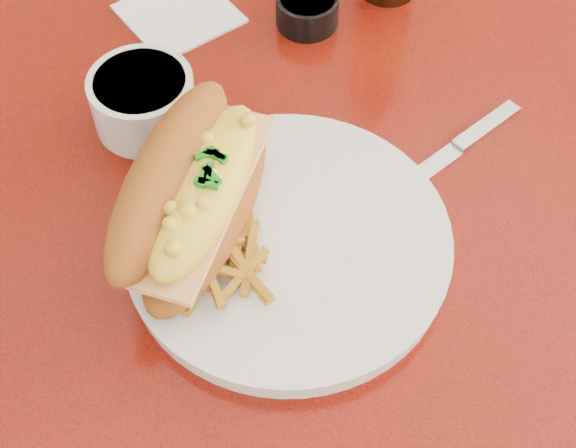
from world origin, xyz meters
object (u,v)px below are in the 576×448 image
object	(u,v)px
mac_hoagie	(193,192)
sauce_cup_right	(307,9)
diner_table	(263,265)
booth_bench_far	(126,30)
gravy_ramekin	(143,100)
dinner_plate	(288,243)
knife	(450,154)
fork	(342,184)

from	to	relation	value
mac_hoagie	sauce_cup_right	distance (m)	0.30
diner_table	booth_bench_far	size ratio (longest dim) A/B	1.03
mac_hoagie	gravy_ramekin	distance (m)	0.15
mac_hoagie	gravy_ramekin	size ratio (longest dim) A/B	2.19
dinner_plate	gravy_ramekin	distance (m)	0.21
mac_hoagie	knife	distance (m)	0.26
diner_table	mac_hoagie	xyz separation A→B (m)	(-0.07, -0.05, 0.22)
mac_hoagie	fork	xyz separation A→B (m)	(0.13, -0.01, -0.04)
diner_table	gravy_ramekin	size ratio (longest dim) A/B	11.22
mac_hoagie	knife	xyz separation A→B (m)	(0.25, -0.00, -0.06)
gravy_ramekin	knife	xyz separation A→B (m)	(0.26, -0.15, -0.03)
mac_hoagie	fork	size ratio (longest dim) A/B	1.72
diner_table	sauce_cup_right	bearing A→B (deg)	55.94
mac_hoagie	fork	bearing A→B (deg)	-54.60
dinner_plate	mac_hoagie	bearing A→B (deg)	146.26
knife	sauce_cup_right	bearing A→B (deg)	85.04
mac_hoagie	gravy_ramekin	xyz separation A→B (m)	(-0.01, 0.15, -0.03)
booth_bench_far	mac_hoagie	world-z (taller)	booth_bench_far
booth_bench_far	mac_hoagie	size ratio (longest dim) A/B	4.99
mac_hoagie	booth_bench_far	bearing A→B (deg)	34.38
fork	gravy_ramekin	world-z (taller)	gravy_ramekin
mac_hoagie	sauce_cup_right	bearing A→B (deg)	-1.58
diner_table	mac_hoagie	bearing A→B (deg)	-148.41
booth_bench_far	dinner_plate	bearing A→B (deg)	-90.36
booth_bench_far	mac_hoagie	bearing A→B (deg)	-94.93
diner_table	knife	size ratio (longest dim) A/B	5.53
diner_table	booth_bench_far	bearing A→B (deg)	90.00
dinner_plate	gravy_ramekin	bearing A→B (deg)	111.03
gravy_ramekin	knife	world-z (taller)	gravy_ramekin
booth_bench_far	gravy_ramekin	bearing A→B (deg)	-96.50
diner_table	dinner_plate	size ratio (longest dim) A/B	3.32
fork	gravy_ramekin	bearing A→B (deg)	39.40
dinner_plate	knife	xyz separation A→B (m)	(0.19, 0.05, -0.01)
mac_hoagie	knife	bearing A→B (deg)	-50.71
sauce_cup_right	knife	size ratio (longest dim) A/B	0.32
dinner_plate	gravy_ramekin	world-z (taller)	gravy_ramekin
booth_bench_far	fork	xyz separation A→B (m)	(0.06, -0.86, 0.50)
booth_bench_far	fork	distance (m)	1.00
gravy_ramekin	sauce_cup_right	size ratio (longest dim) A/B	1.53
dinner_plate	mac_hoagie	distance (m)	0.10
fork	gravy_ramekin	xyz separation A→B (m)	(-0.14, 0.16, 0.01)
sauce_cup_right	knife	world-z (taller)	sauce_cup_right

